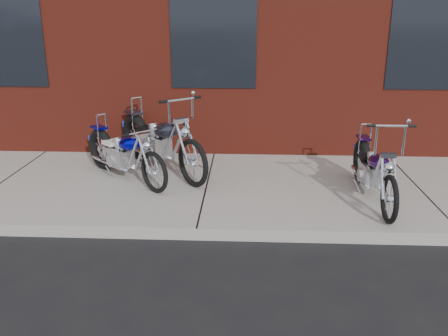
{
  "coord_description": "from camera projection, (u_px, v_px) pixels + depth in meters",
  "views": [
    {
      "loc": [
        0.55,
        -4.91,
        2.52
      ],
      "look_at": [
        0.28,
        0.8,
        0.62
      ],
      "focal_mm": 38.0,
      "sensor_mm": 36.0,
      "label": 1
    }
  ],
  "objects": [
    {
      "name": "chopper_purple",
      "position": [
        373.0,
        172.0,
        6.2
      ],
      "size": [
        0.49,
        2.01,
        1.13
      ],
      "rotation": [
        0.0,
        0.0,
        -1.57
      ],
      "color": "black",
      "rests_on": "sidewalk"
    },
    {
      "name": "chopper_third",
      "position": [
        160.0,
        143.0,
        7.29
      ],
      "size": [
        1.65,
        1.91,
        1.23
      ],
      "rotation": [
        0.0,
        0.0,
        -0.86
      ],
      "color": "black",
      "rests_on": "sidewalk"
    },
    {
      "name": "chopper_blue",
      "position": [
        124.0,
        155.0,
        6.93
      ],
      "size": [
        1.53,
        1.48,
        0.88
      ],
      "rotation": [
        0.0,
        0.0,
        -0.77
      ],
      "color": "black",
      "rests_on": "sidewalk"
    },
    {
      "name": "ground",
      "position": [
        197.0,
        240.0,
        5.48
      ],
      "size": [
        120.0,
        120.0,
        0.0
      ],
      "primitive_type": "plane",
      "color": "black",
      "rests_on": "ground"
    },
    {
      "name": "sidewalk",
      "position": [
        207.0,
        188.0,
        6.87
      ],
      "size": [
        22.0,
        3.0,
        0.15
      ],
      "primitive_type": "cube",
      "color": "#A0978B",
      "rests_on": "ground"
    }
  ]
}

